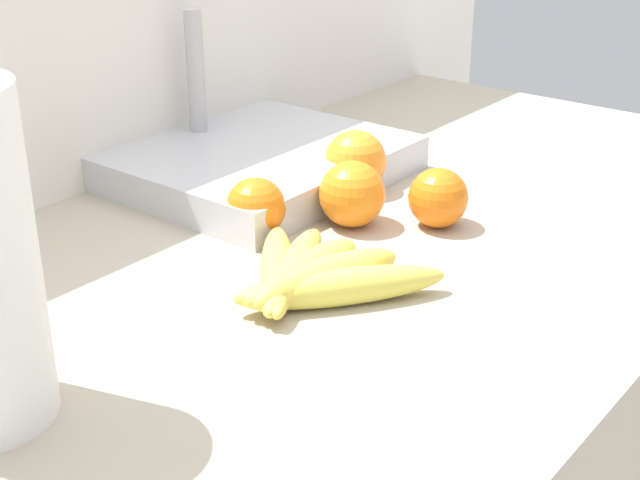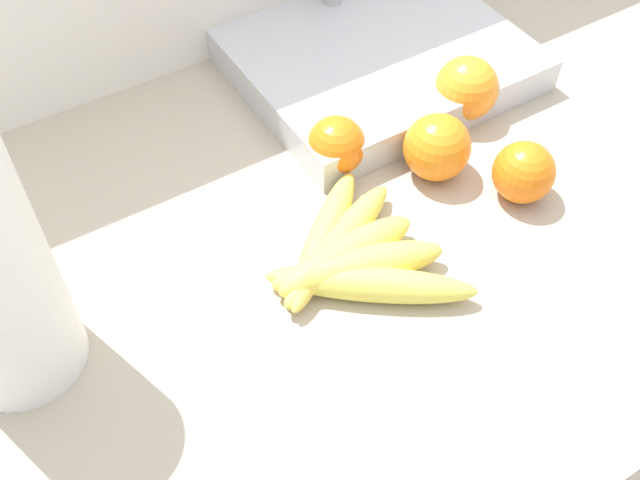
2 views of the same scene
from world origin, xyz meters
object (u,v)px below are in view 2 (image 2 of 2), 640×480
object	(u,v)px
orange_front	(466,88)
orange_back_right	(336,145)
banana_bunch	(349,259)
orange_center	(437,147)
sink_basin	(375,55)
orange_back_left	(524,172)

from	to	relation	value
orange_front	orange_back_right	bearing A→B (deg)	179.45
banana_bunch	orange_center	world-z (taller)	orange_center
orange_front	sink_basin	xyz separation A→B (m)	(-0.05, 0.13, -0.02)
orange_back_left	banana_bunch	bearing A→B (deg)	177.74
banana_bunch	orange_center	xyz separation A→B (m)	(0.17, 0.07, 0.02)
orange_front	orange_back_left	bearing A→B (deg)	-103.06
orange_back_left	orange_back_right	distance (m)	0.21
banana_bunch	orange_back_left	distance (m)	0.23
banana_bunch	sink_basin	bearing A→B (deg)	51.17
orange_center	orange_back_left	xyz separation A→B (m)	(0.06, -0.08, -0.00)
orange_back_left	orange_front	world-z (taller)	orange_front
banana_bunch	sink_basin	world-z (taller)	sink_basin
orange_back_right	orange_front	bearing A→B (deg)	-0.55
orange_center	orange_front	bearing A→B (deg)	34.48
banana_bunch	orange_center	bearing A→B (deg)	23.30
orange_front	orange_center	bearing A→B (deg)	-145.52
orange_back_right	banana_bunch	bearing A→B (deg)	-117.36
orange_center	orange_back_left	world-z (taller)	orange_center
sink_basin	orange_center	bearing A→B (deg)	-104.01
orange_center	orange_back_left	distance (m)	0.10
banana_bunch	orange_back_right	world-z (taller)	orange_back_right
orange_center	orange_back_left	size ratio (longest dim) A/B	1.11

